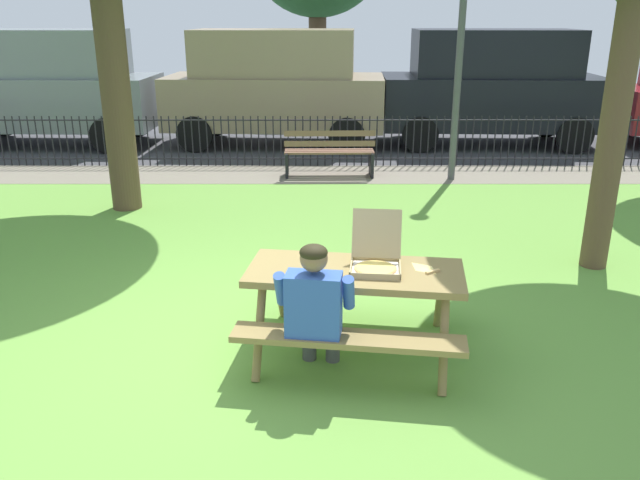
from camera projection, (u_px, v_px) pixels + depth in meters
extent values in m
cube|color=#6BA241|center=(247.00, 275.00, 7.24)|extent=(28.00, 10.86, 0.02)
cube|color=gray|center=(274.00, 175.00, 11.70)|extent=(28.00, 1.40, 0.01)
cube|color=#424247|center=(285.00, 134.00, 15.66)|extent=(28.00, 7.00, 0.01)
cube|color=olive|center=(354.00, 273.00, 5.35)|extent=(1.89, 1.00, 0.06)
cube|color=olive|center=(347.00, 339.00, 4.89)|extent=(1.82, 0.52, 0.05)
cube|color=olive|center=(359.00, 278.00, 6.01)|extent=(1.82, 0.52, 0.05)
cylinder|color=olive|center=(258.00, 331.00, 5.19)|extent=(0.13, 0.44, 0.74)
cylinder|color=olive|center=(278.00, 290.00, 5.96)|extent=(0.13, 0.44, 0.74)
cylinder|color=olive|center=(443.00, 343.00, 5.00)|extent=(0.13, 0.44, 0.74)
cylinder|color=olive|center=(439.00, 299.00, 5.77)|extent=(0.13, 0.44, 0.74)
cube|color=tan|center=(374.00, 270.00, 5.32)|extent=(0.46, 0.46, 0.01)
cube|color=silver|center=(374.00, 269.00, 5.31)|extent=(0.42, 0.42, 0.00)
cube|color=tan|center=(374.00, 276.00, 5.12)|extent=(0.42, 0.05, 0.04)
cube|color=tan|center=(375.00, 258.00, 5.50)|extent=(0.42, 0.05, 0.04)
cube|color=tan|center=(350.00, 266.00, 5.33)|extent=(0.05, 0.42, 0.04)
cube|color=tan|center=(399.00, 268.00, 5.29)|extent=(0.05, 0.42, 0.04)
cube|color=tan|center=(375.00, 233.00, 5.44)|extent=(0.43, 0.19, 0.40)
cylinder|color=tan|center=(374.00, 268.00, 5.31)|extent=(0.35, 0.35, 0.01)
cylinder|color=#F6D565|center=(374.00, 268.00, 5.31)|extent=(0.33, 0.33, 0.00)
pyramid|color=#F9DB7B|center=(423.00, 268.00, 5.36)|extent=(0.23, 0.26, 0.01)
cube|color=tan|center=(432.00, 271.00, 5.27)|extent=(0.14, 0.10, 0.02)
cylinder|color=#494949|center=(308.00, 336.00, 5.40)|extent=(0.12, 0.12, 0.44)
cylinder|color=#494949|center=(304.00, 320.00, 5.12)|extent=(0.21, 0.44, 0.15)
cylinder|color=#494949|center=(332.00, 337.00, 5.38)|extent=(0.12, 0.12, 0.44)
cylinder|color=#494949|center=(329.00, 322.00, 5.10)|extent=(0.21, 0.44, 0.15)
cube|color=#3359B2|center=(312.00, 306.00, 4.84)|extent=(0.45, 0.28, 0.52)
cylinder|color=#3359B2|center=(280.00, 289.00, 4.88)|extent=(0.12, 0.22, 0.31)
cylinder|color=#3359B2|center=(347.00, 293.00, 4.82)|extent=(0.12, 0.22, 0.31)
sphere|color=#8C6647|center=(313.00, 258.00, 4.73)|extent=(0.21, 0.21, 0.21)
ellipsoid|color=#2B2614|center=(312.00, 252.00, 4.70)|extent=(0.21, 0.20, 0.12)
cylinder|color=black|center=(275.00, 120.00, 12.06)|extent=(21.38, 0.03, 0.03)
cylinder|color=black|center=(276.00, 159.00, 12.31)|extent=(21.38, 0.03, 0.03)
cylinder|color=black|center=(7.00, 141.00, 12.18)|extent=(0.02, 0.02, 0.96)
cylinder|color=black|center=(14.00, 141.00, 12.18)|extent=(0.02, 0.02, 0.96)
cylinder|color=black|center=(21.00, 141.00, 12.18)|extent=(0.02, 0.02, 0.96)
cylinder|color=black|center=(29.00, 141.00, 12.19)|extent=(0.02, 0.02, 0.96)
cylinder|color=black|center=(36.00, 141.00, 12.19)|extent=(0.02, 0.02, 0.96)
cylinder|color=black|center=(44.00, 141.00, 12.19)|extent=(0.02, 0.02, 0.96)
cylinder|color=black|center=(51.00, 141.00, 12.19)|extent=(0.02, 0.02, 0.96)
cylinder|color=black|center=(58.00, 141.00, 12.19)|extent=(0.02, 0.02, 0.96)
cylinder|color=black|center=(66.00, 141.00, 12.19)|extent=(0.02, 0.02, 0.96)
cylinder|color=black|center=(73.00, 141.00, 12.19)|extent=(0.02, 0.02, 0.96)
cylinder|color=black|center=(80.00, 141.00, 12.19)|extent=(0.02, 0.02, 0.96)
cylinder|color=black|center=(88.00, 141.00, 12.19)|extent=(0.02, 0.02, 0.96)
cylinder|color=black|center=(95.00, 141.00, 12.19)|extent=(0.02, 0.02, 0.96)
cylinder|color=black|center=(103.00, 141.00, 12.19)|extent=(0.02, 0.02, 0.96)
cylinder|color=black|center=(110.00, 141.00, 12.19)|extent=(0.02, 0.02, 0.96)
cylinder|color=black|center=(117.00, 141.00, 12.19)|extent=(0.02, 0.02, 0.96)
cylinder|color=black|center=(125.00, 141.00, 12.19)|extent=(0.02, 0.02, 0.96)
cylinder|color=black|center=(132.00, 141.00, 12.19)|extent=(0.02, 0.02, 0.96)
cylinder|color=black|center=(139.00, 141.00, 12.19)|extent=(0.02, 0.02, 0.96)
cylinder|color=black|center=(147.00, 141.00, 12.19)|extent=(0.02, 0.02, 0.96)
cylinder|color=black|center=(154.00, 141.00, 12.19)|extent=(0.02, 0.02, 0.96)
cylinder|color=black|center=(162.00, 141.00, 12.19)|extent=(0.02, 0.02, 0.96)
cylinder|color=black|center=(169.00, 141.00, 12.19)|extent=(0.02, 0.02, 0.96)
cylinder|color=black|center=(176.00, 141.00, 12.19)|extent=(0.02, 0.02, 0.96)
cylinder|color=black|center=(184.00, 141.00, 12.19)|extent=(0.02, 0.02, 0.96)
cylinder|color=black|center=(191.00, 141.00, 12.19)|extent=(0.02, 0.02, 0.96)
cylinder|color=black|center=(198.00, 141.00, 12.19)|extent=(0.02, 0.02, 0.96)
cylinder|color=black|center=(206.00, 141.00, 12.19)|extent=(0.02, 0.02, 0.96)
cylinder|color=black|center=(213.00, 141.00, 12.19)|extent=(0.02, 0.02, 0.96)
cylinder|color=black|center=(221.00, 141.00, 12.19)|extent=(0.02, 0.02, 0.96)
cylinder|color=black|center=(228.00, 141.00, 12.19)|extent=(0.02, 0.02, 0.96)
cylinder|color=black|center=(235.00, 141.00, 12.19)|extent=(0.02, 0.02, 0.96)
cylinder|color=black|center=(243.00, 141.00, 12.19)|extent=(0.02, 0.02, 0.96)
cylinder|color=black|center=(250.00, 141.00, 12.19)|extent=(0.02, 0.02, 0.96)
cylinder|color=black|center=(257.00, 141.00, 12.19)|extent=(0.02, 0.02, 0.96)
cylinder|color=black|center=(265.00, 141.00, 12.19)|extent=(0.02, 0.02, 0.96)
cylinder|color=black|center=(272.00, 141.00, 12.19)|extent=(0.02, 0.02, 0.96)
cylinder|color=black|center=(280.00, 141.00, 12.19)|extent=(0.02, 0.02, 0.96)
cylinder|color=black|center=(287.00, 141.00, 12.19)|extent=(0.02, 0.02, 0.96)
cylinder|color=black|center=(294.00, 141.00, 12.19)|extent=(0.02, 0.02, 0.96)
cylinder|color=black|center=(302.00, 141.00, 12.20)|extent=(0.02, 0.02, 0.96)
cylinder|color=black|center=(309.00, 141.00, 12.20)|extent=(0.02, 0.02, 0.96)
cylinder|color=black|center=(316.00, 141.00, 12.20)|extent=(0.02, 0.02, 0.96)
cylinder|color=black|center=(324.00, 141.00, 12.20)|extent=(0.02, 0.02, 0.96)
cylinder|color=black|center=(331.00, 141.00, 12.20)|extent=(0.02, 0.02, 0.96)
cylinder|color=black|center=(339.00, 141.00, 12.20)|extent=(0.02, 0.02, 0.96)
cylinder|color=black|center=(346.00, 141.00, 12.20)|extent=(0.02, 0.02, 0.96)
cylinder|color=black|center=(353.00, 141.00, 12.20)|extent=(0.02, 0.02, 0.96)
cylinder|color=black|center=(361.00, 141.00, 12.20)|extent=(0.02, 0.02, 0.96)
cylinder|color=black|center=(368.00, 141.00, 12.20)|extent=(0.02, 0.02, 0.96)
cylinder|color=black|center=(375.00, 141.00, 12.20)|extent=(0.02, 0.02, 0.96)
cylinder|color=black|center=(383.00, 141.00, 12.20)|extent=(0.02, 0.02, 0.96)
cylinder|color=black|center=(390.00, 141.00, 12.20)|extent=(0.02, 0.02, 0.96)
cylinder|color=black|center=(397.00, 141.00, 12.20)|extent=(0.02, 0.02, 0.96)
cylinder|color=black|center=(405.00, 141.00, 12.20)|extent=(0.02, 0.02, 0.96)
cylinder|color=black|center=(412.00, 141.00, 12.20)|extent=(0.02, 0.02, 0.96)
cylinder|color=black|center=(420.00, 141.00, 12.20)|extent=(0.02, 0.02, 0.96)
cylinder|color=black|center=(427.00, 141.00, 12.20)|extent=(0.02, 0.02, 0.96)
cylinder|color=black|center=(434.00, 141.00, 12.20)|extent=(0.02, 0.02, 0.96)
cylinder|color=black|center=(442.00, 141.00, 12.20)|extent=(0.02, 0.02, 0.96)
cylinder|color=black|center=(449.00, 141.00, 12.20)|extent=(0.02, 0.02, 0.96)
cylinder|color=black|center=(456.00, 141.00, 12.20)|extent=(0.02, 0.02, 0.96)
cylinder|color=black|center=(464.00, 141.00, 12.20)|extent=(0.02, 0.02, 0.96)
cylinder|color=black|center=(471.00, 141.00, 12.20)|extent=(0.02, 0.02, 0.96)
cylinder|color=black|center=(478.00, 141.00, 12.20)|extent=(0.02, 0.02, 0.96)
cylinder|color=black|center=(486.00, 141.00, 12.20)|extent=(0.02, 0.02, 0.96)
cylinder|color=black|center=(493.00, 141.00, 12.20)|extent=(0.02, 0.02, 0.96)
cylinder|color=black|center=(500.00, 141.00, 12.20)|extent=(0.02, 0.02, 0.96)
cylinder|color=black|center=(508.00, 141.00, 12.20)|extent=(0.02, 0.02, 0.96)
cylinder|color=black|center=(515.00, 141.00, 12.20)|extent=(0.02, 0.02, 0.96)
cylinder|color=black|center=(523.00, 141.00, 12.20)|extent=(0.02, 0.02, 0.96)
cylinder|color=black|center=(530.00, 141.00, 12.20)|extent=(0.02, 0.02, 0.96)
cylinder|color=black|center=(537.00, 141.00, 12.20)|extent=(0.02, 0.02, 0.96)
cylinder|color=black|center=(545.00, 141.00, 12.20)|extent=(0.02, 0.02, 0.96)
cylinder|color=black|center=(552.00, 141.00, 12.20)|extent=(0.02, 0.02, 0.96)
cylinder|color=black|center=(559.00, 141.00, 12.20)|extent=(0.02, 0.02, 0.96)
cylinder|color=black|center=(567.00, 141.00, 12.20)|extent=(0.02, 0.02, 0.96)
cylinder|color=black|center=(574.00, 141.00, 12.21)|extent=(0.02, 0.02, 0.96)
cylinder|color=black|center=(581.00, 141.00, 12.21)|extent=(0.02, 0.02, 0.96)
cylinder|color=black|center=(589.00, 141.00, 12.21)|extent=(0.02, 0.02, 0.96)
cylinder|color=black|center=(596.00, 141.00, 12.21)|extent=(0.02, 0.02, 0.96)
cylinder|color=black|center=(604.00, 141.00, 12.21)|extent=(0.02, 0.02, 0.96)
cylinder|color=black|center=(611.00, 141.00, 12.21)|extent=(0.02, 0.02, 0.96)
cylinder|color=black|center=(618.00, 141.00, 12.21)|extent=(0.02, 0.02, 0.96)
cylinder|color=black|center=(626.00, 141.00, 12.21)|extent=(0.02, 0.02, 0.96)
cylinder|color=black|center=(633.00, 141.00, 12.21)|extent=(0.02, 0.02, 0.96)
cylinder|color=black|center=(640.00, 141.00, 12.21)|extent=(0.02, 0.02, 0.96)
cube|color=brown|center=(328.00, 150.00, 11.62)|extent=(1.60, 0.13, 0.04)
cube|color=brown|center=(328.00, 151.00, 11.48)|extent=(1.60, 0.13, 0.04)
cube|color=brown|center=(328.00, 153.00, 11.35)|extent=(1.60, 0.13, 0.04)
cube|color=brown|center=(328.00, 144.00, 11.23)|extent=(1.60, 0.09, 0.11)
cube|color=brown|center=(328.00, 133.00, 11.17)|extent=(1.60, 0.09, 0.11)
cube|color=black|center=(370.00, 164.00, 11.52)|extent=(0.06, 0.44, 0.44)
cube|color=black|center=(286.00, 164.00, 11.50)|extent=(0.06, 0.44, 0.44)
cylinder|color=#4C4C51|center=(458.00, 54.00, 10.65)|extent=(0.12, 0.12, 4.27)
cylinder|color=brown|center=(114.00, 92.00, 9.13)|extent=(0.43, 0.43, 3.45)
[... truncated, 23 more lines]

